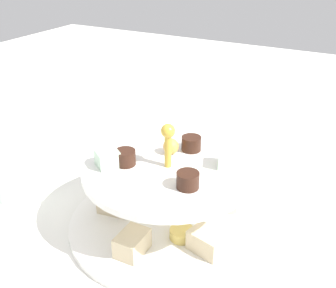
# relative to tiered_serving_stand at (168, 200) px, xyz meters

# --- Properties ---
(ground_plane) EXTENTS (2.40, 2.40, 0.00)m
(ground_plane) POSITION_rel_tiered_serving_stand_xyz_m (-0.00, -0.00, -0.05)
(ground_plane) COLOR silver
(tiered_serving_stand) EXTENTS (0.30, 0.30, 0.17)m
(tiered_serving_stand) POSITION_rel_tiered_serving_stand_xyz_m (0.00, 0.00, 0.00)
(tiered_serving_stand) COLOR white
(tiered_serving_stand) RESTS_ON ground_plane
(water_glass_tall_right) EXTENTS (0.07, 0.07, 0.11)m
(water_glass_tall_right) POSITION_rel_tiered_serving_stand_xyz_m (-0.27, -0.05, 0.01)
(water_glass_tall_right) COLOR silver
(water_glass_tall_right) RESTS_ON ground_plane
(butter_knife_left) EXTENTS (0.16, 0.09, 0.00)m
(butter_knife_left) POSITION_rel_tiered_serving_stand_xyz_m (-0.11, 0.30, -0.04)
(butter_knife_left) COLOR silver
(butter_knife_left) RESTS_ON ground_plane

